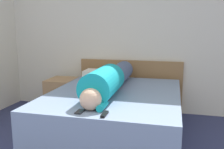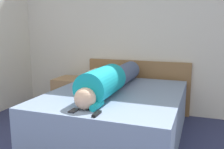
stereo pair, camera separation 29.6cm
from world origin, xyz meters
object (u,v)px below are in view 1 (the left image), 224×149
object	(u,v)px
person_lying	(109,80)
pillow_near_headboard	(104,75)
nightstand	(62,96)
bed	(115,114)
cell_phone	(80,112)
tv_remote	(105,114)

from	to	relation	value
person_lying	pillow_near_headboard	distance (m)	0.85
pillow_near_headboard	nightstand	bearing A→B (deg)	-176.46
bed	person_lying	world-z (taller)	person_lying
bed	cell_phone	world-z (taller)	cell_phone
nightstand	tv_remote	bearing A→B (deg)	-53.24
bed	person_lying	bearing A→B (deg)	-157.79
person_lying	tv_remote	world-z (taller)	person_lying
tv_remote	person_lying	bearing A→B (deg)	101.68
nightstand	pillow_near_headboard	world-z (taller)	pillow_near_headboard
tv_remote	cell_phone	xyz separation A→B (m)	(-0.25, 0.03, -0.01)
nightstand	tv_remote	size ratio (longest dim) A/B	3.79
nightstand	person_lying	xyz separation A→B (m)	(1.01, -0.74, 0.47)
person_lying	cell_phone	xyz separation A→B (m)	(-0.08, -0.81, -0.15)
bed	pillow_near_headboard	size ratio (longest dim) A/B	3.14
cell_phone	bed	bearing A→B (deg)	80.29
person_lying	tv_remote	xyz separation A→B (m)	(0.17, -0.84, -0.14)
nightstand	tv_remote	xyz separation A→B (m)	(1.19, -1.59, 0.32)
pillow_near_headboard	cell_phone	distance (m)	1.62
person_lying	cell_phone	distance (m)	0.83
bed	nightstand	distance (m)	1.29
bed	person_lying	size ratio (longest dim) A/B	1.10
bed	person_lying	distance (m)	0.46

